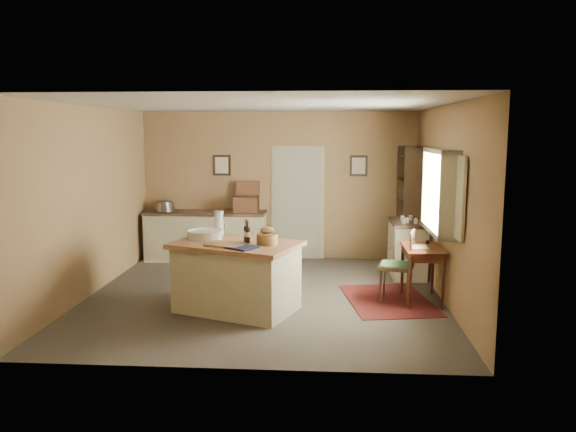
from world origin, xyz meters
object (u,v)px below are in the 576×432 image
at_px(sideboard, 206,234).
at_px(right_cabinet, 407,248).
at_px(work_island, 236,275).
at_px(writing_desk, 423,254).
at_px(desk_chair, 396,266).
at_px(shelving_unit, 413,208).

bearing_deg(sideboard, right_cabinet, -14.02).
relative_size(sideboard, right_cabinet, 2.21).
distance_m(work_island, sideboard, 3.03).
bearing_deg(writing_desk, right_cabinet, 90.01).
distance_m(desk_chair, shelving_unit, 2.15).
bearing_deg(right_cabinet, shelving_unit, 75.77).
height_order(work_island, sideboard, work_island).
xyz_separation_m(right_cabinet, shelving_unit, (0.15, 0.61, 0.58)).
bearing_deg(sideboard, writing_desk, -33.20).
distance_m(sideboard, writing_desk, 4.19).
distance_m(work_island, desk_chair, 2.22).
height_order(writing_desk, right_cabinet, right_cabinet).
distance_m(writing_desk, shelving_unit, 2.07).
xyz_separation_m(sideboard, shelving_unit, (3.66, -0.27, 0.56)).
xyz_separation_m(sideboard, desk_chair, (3.15, -2.28, 0.00)).
relative_size(work_island, desk_chair, 1.88).
relative_size(sideboard, writing_desk, 2.60).
bearing_deg(desk_chair, right_cabinet, 89.09).
height_order(writing_desk, shelving_unit, shelving_unit).
distance_m(writing_desk, right_cabinet, 1.43).
height_order(work_island, writing_desk, work_island).
xyz_separation_m(sideboard, right_cabinet, (3.50, -0.87, -0.02)).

